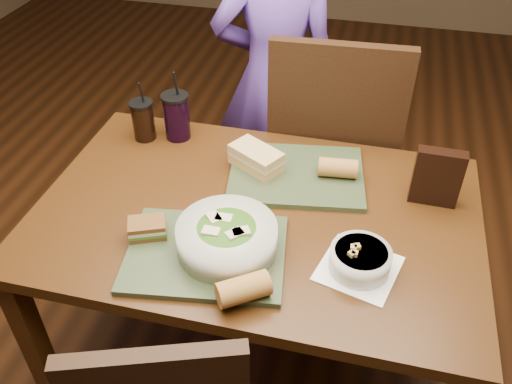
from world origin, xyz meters
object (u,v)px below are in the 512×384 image
tray_far (296,175)px  diner (275,78)px  salad_bowl (227,236)px  sandwich_far (256,158)px  dining_table (256,233)px  baguette_near (243,289)px  sandwich_near (147,228)px  chair_far (334,151)px  tray_near (206,254)px  cup_berry (177,116)px  cup_cola (143,120)px  soup_bowl (360,259)px  baguette_far (338,168)px  chip_bag (437,177)px

tray_far → diner: bearing=107.6°
tray_far → salad_bowl: 0.40m
salad_bowl → sandwich_far: 0.38m
dining_table → baguette_near: (0.05, -0.34, 0.14)m
sandwich_far → diner: bearing=97.2°
sandwich_near → chair_far: bearing=60.7°
tray_near → baguette_near: 0.19m
tray_far → cup_berry: cup_berry is taller
chair_far → cup_cola: bearing=-155.8°
salad_bowl → soup_bowl: (0.35, 0.03, -0.03)m
tray_near → baguette_far: bearing=54.6°
sandwich_near → baguette_far: baguette_far is taller
chip_bag → sandwich_near: bearing=-153.6°
soup_bowl → baguette_far: bearing=105.8°
sandwich_near → baguette_far: 0.61m
soup_bowl → sandwich_far: (-0.36, 0.35, 0.02)m
sandwich_near → tray_near: bearing=-8.2°
tray_near → cup_berry: (-0.28, 0.54, 0.07)m
sandwich_near → tray_far: bearing=47.6°
tray_far → sandwich_far: bearing=179.7°
salad_bowl → sandwich_near: bearing=180.0°
dining_table → soup_bowl: bearing=-27.4°
tray_near → tray_far: same height
diner → sandwich_far: diner is taller
salad_bowl → cup_berry: (-0.33, 0.51, 0.02)m
dining_table → chair_far: (0.17, 0.58, -0.05)m
tray_far → soup_bowl: 0.42m
diner → soup_bowl: bearing=98.5°
baguette_near → salad_bowl: bearing=119.0°
chair_far → baguette_far: (0.04, -0.37, 0.19)m
dining_table → cup_cola: cup_cola is taller
cup_berry → chip_bag: bearing=-10.2°
tray_near → cup_cola: bearing=127.5°
diner → sandwich_far: 0.70m
dining_table → cup_berry: 0.51m
baguette_far → chip_bag: bearing=-7.2°
tray_near → sandwich_near: size_ratio=3.52×
baguette_near → chip_bag: chip_bag is taller
chip_bag → soup_bowl: bearing=-117.9°
chair_far → cup_berry: chair_far is taller
salad_bowl → chair_far: bearing=75.2°
dining_table → cup_cola: size_ratio=5.95×
dining_table → tray_near: size_ratio=3.10×
sandwich_far → baguette_far: bearing=3.2°
sandwich_far → baguette_far: sandwich_far is taller
chair_far → baguette_far: 0.42m
baguette_far → chip_bag: chip_bag is taller
baguette_near → tray_far: bearing=86.5°
sandwich_far → cup_berry: (-0.31, 0.13, 0.03)m
diner → dining_table: bearing=83.9°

